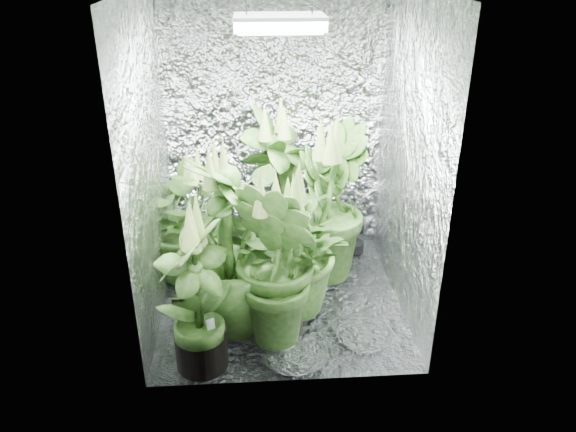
% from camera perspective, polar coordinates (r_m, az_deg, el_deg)
% --- Properties ---
extents(ground, '(1.60, 1.60, 0.00)m').
position_cam_1_polar(ground, '(3.93, -0.70, -8.44)').
color(ground, silver).
rests_on(ground, ground).
extents(walls, '(1.62, 1.62, 2.00)m').
position_cam_1_polar(walls, '(3.46, -0.78, 5.32)').
color(walls, silver).
rests_on(walls, ground).
extents(grow_lamp, '(0.50, 0.30, 0.22)m').
position_cam_1_polar(grow_lamp, '(3.26, -0.88, 19.02)').
color(grow_lamp, gray).
rests_on(grow_lamp, ceiling).
extents(plant_a, '(0.83, 0.83, 0.99)m').
position_cam_1_polar(plant_a, '(4.02, -10.18, -0.30)').
color(plant_a, black).
rests_on(plant_a, ground).
extents(plant_b, '(0.86, 0.86, 1.26)m').
position_cam_1_polar(plant_b, '(4.16, -1.25, 2.87)').
color(plant_b, black).
rests_on(plant_b, ground).
extents(plant_c, '(0.70, 0.70, 1.23)m').
position_cam_1_polar(plant_c, '(3.94, 4.18, 1.10)').
color(plant_c, black).
rests_on(plant_c, ground).
extents(plant_d, '(0.85, 0.85, 1.22)m').
position_cam_1_polar(plant_d, '(3.40, -6.11, -3.18)').
color(plant_d, black).
rests_on(plant_d, ground).
extents(plant_e, '(1.12, 1.12, 1.00)m').
position_cam_1_polar(plant_e, '(3.53, 0.16, -3.66)').
color(plant_e, black).
rests_on(plant_e, ground).
extents(plant_f, '(0.63, 0.63, 1.05)m').
position_cam_1_polar(plant_f, '(3.15, -9.20, -8.08)').
color(plant_f, black).
rests_on(plant_f, ground).
extents(plant_g, '(0.78, 0.78, 1.18)m').
position_cam_1_polar(plant_g, '(3.28, -0.93, -4.71)').
color(plant_g, black).
rests_on(plant_g, ground).
extents(circulation_fan, '(0.17, 0.34, 0.39)m').
position_cam_1_polar(circulation_fan, '(4.43, 6.40, -1.83)').
color(circulation_fan, black).
rests_on(circulation_fan, ground).
extents(plant_label, '(0.05, 0.04, 0.07)m').
position_cam_1_polar(plant_label, '(3.22, -7.85, -10.94)').
color(plant_label, white).
rests_on(plant_label, plant_f).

